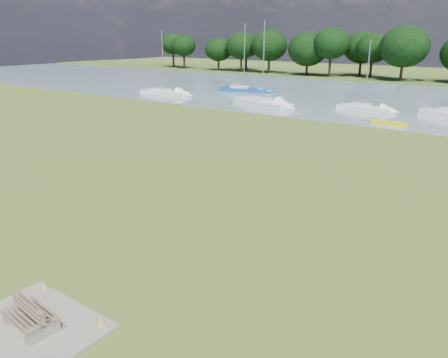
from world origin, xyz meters
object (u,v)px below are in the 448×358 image
Objects in this scene: bench_pair at (30,316)px; sailboat_8 at (363,106)px; kayak at (389,123)px; sailboat_9 at (243,88)px; sailboat_5 at (262,101)px; sailboat_3 at (164,91)px.

sailboat_8 reaches higher than bench_pair.
sailboat_9 reaches higher than kayak.
sailboat_5 reaches higher than kayak.
sailboat_3 is 0.90× the size of sailboat_5.
sailboat_3 is at bearing -145.03° from sailboat_9.
sailboat_5 reaches higher than bench_pair.
bench_pair is 38.00m from kayak.
sailboat_5 is at bearing -62.67° from sailboat_9.
kayak is 16.97m from sailboat_5.
bench_pair is 0.53× the size of kayak.
sailboat_5 is 1.27× the size of sailboat_8.
kayak is 0.34× the size of sailboat_5.
kayak is 33.67m from sailboat_3.
bench_pair is at bearing -52.36° from sailboat_5.
bench_pair is 53.76m from sailboat_3.
bench_pair is 0.18× the size of sailboat_5.
kayak is (-0.32, 38.00, -0.26)m from bench_pair.
sailboat_5 is 13.34m from sailboat_9.
sailboat_8 is at bearing 102.11° from bench_pair.
sailboat_9 is at bearing 122.40° from bench_pair.
kayak is at bearing 3.24° from sailboat_5.
sailboat_3 is 0.90× the size of sailboat_9.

